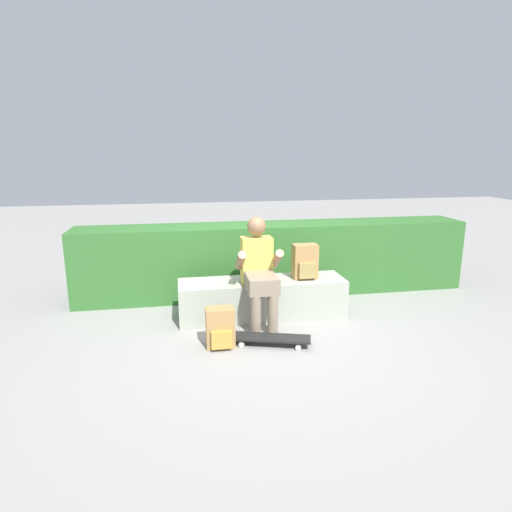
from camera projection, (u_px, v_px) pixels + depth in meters
ground_plane at (270, 331)px, 4.66m from camera, size 24.00×24.00×0.00m
bench_main at (262, 298)px, 5.03m from camera, size 1.92×0.51×0.44m
person_skater at (259, 269)px, 4.70m from camera, size 0.49×0.62×1.19m
skateboard_near_person at (270, 338)px, 4.31m from camera, size 0.82×0.43×0.09m
backpack_on_bench at (305, 262)px, 5.00m from camera, size 0.28×0.23×0.40m
backpack_on_ground at (220, 328)px, 4.25m from camera, size 0.28×0.23×0.40m
hedge_row at (275, 258)px, 5.84m from camera, size 5.20×0.62×0.95m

